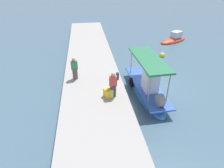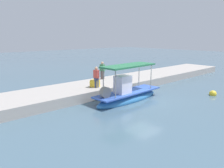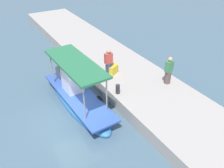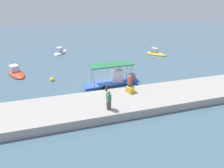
% 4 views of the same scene
% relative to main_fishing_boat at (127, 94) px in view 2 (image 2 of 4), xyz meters
% --- Properties ---
extents(ground_plane, '(120.00, 120.00, 0.00)m').
position_rel_main_fishing_boat_xyz_m(ground_plane, '(-1.06, 0.67, -0.48)').
color(ground_plane, '#486477').
extents(dock_quay, '(36.00, 4.31, 0.74)m').
position_rel_main_fishing_boat_xyz_m(dock_quay, '(-1.06, -3.77, -0.11)').
color(dock_quay, '#A9A19B').
rests_on(dock_quay, ground_plane).
extents(main_fishing_boat, '(6.35, 1.91, 3.10)m').
position_rel_main_fishing_boat_xyz_m(main_fishing_boat, '(0.00, 0.00, 0.00)').
color(main_fishing_boat, '#3278BA').
rests_on(main_fishing_boat, ground_plane).
extents(fisherman_near_bollard, '(0.39, 0.49, 1.70)m').
position_rel_main_fishing_boat_xyz_m(fisherman_near_bollard, '(0.96, -2.58, 1.03)').
color(fisherman_near_bollard, navy).
rests_on(fisherman_near_bollard, dock_quay).
extents(fisherman_by_crate, '(0.42, 0.51, 1.70)m').
position_rel_main_fishing_boat_xyz_m(fisherman_by_crate, '(-1.71, -5.04, 1.03)').
color(fisherman_by_crate, brown).
rests_on(fisherman_by_crate, dock_quay).
extents(mooring_bollard, '(0.24, 0.24, 0.54)m').
position_rel_main_fishing_boat_xyz_m(mooring_bollard, '(-1.13, -1.94, 0.53)').
color(mooring_bollard, '#2D2D33').
rests_on(mooring_bollard, dock_quay).
extents(cargo_crate, '(0.78, 0.85, 0.58)m').
position_rel_main_fishing_boat_xyz_m(cargo_crate, '(0.95, -2.80, 0.54)').
color(cargo_crate, gold).
rests_on(cargo_crate, dock_quay).
extents(marker_buoy, '(0.59, 0.59, 0.59)m').
position_rel_main_fishing_boat_xyz_m(marker_buoy, '(-6.44, 3.71, -0.36)').
color(marker_buoy, yellow).
rests_on(marker_buoy, ground_plane).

